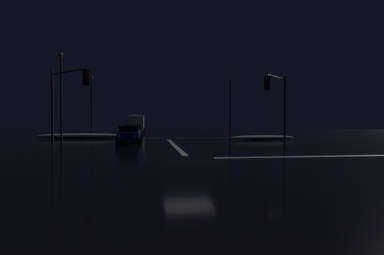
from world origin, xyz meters
The scene contains 16 objects.
ground centered at (0.00, 0.00, -0.05)m, with size 120.00×120.00×0.10m, color black.
stop_line_north centered at (0.00, 9.15, 0.00)m, with size 0.35×15.76×0.01m.
centre_line_ns centered at (0.00, 20.75, 0.00)m, with size 22.00×0.15×0.01m.
crosswalk_bar_east centered at (9.25, 0.00, 0.00)m, with size 15.76×0.40×0.01m.
snow_bank_left_curb centered at (-9.95, 21.34, 0.28)m, with size 9.63×1.50×0.57m.
snow_bank_right_curb centered at (9.95, 15.97, 0.23)m, with size 7.01×1.50×0.45m.
sedan_blue centered at (-3.82, 12.22, 0.80)m, with size 2.02×4.33×1.57m.
sedan_gray centered at (-3.89, 17.60, 0.80)m, with size 2.02×4.33×1.57m.
sedan_black centered at (-3.85, 24.04, 0.80)m, with size 2.02×4.33×1.57m.
sedan_silver centered at (-4.25, 30.07, 0.80)m, with size 2.02×4.33×1.57m.
box_truck centered at (-4.17, 37.73, 1.71)m, with size 2.68×8.28×3.08m.
traffic_signal_ne centered at (8.41, 8.41, 4.01)m, with size 2.91×2.91×5.83m.
traffic_signal_nw centered at (-8.16, 8.16, 4.11)m, with size 3.49×3.49×5.92m.
streetlamp_right_far centered at (10.25, 30.75, 4.98)m, with size 0.44×0.44×8.60m.
streetlamp_left_near centered at (-10.25, 14.75, 4.89)m, with size 0.44×0.44×8.42m.
streetlamp_left_far centered at (-10.25, 30.75, 4.95)m, with size 0.44×0.44×8.54m.
Camera 1 is at (-2.04, -16.46, 1.93)m, focal length 29.66 mm.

